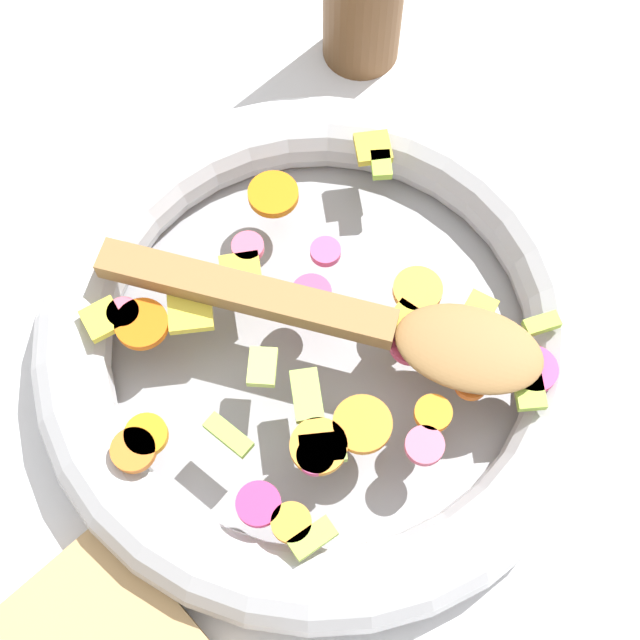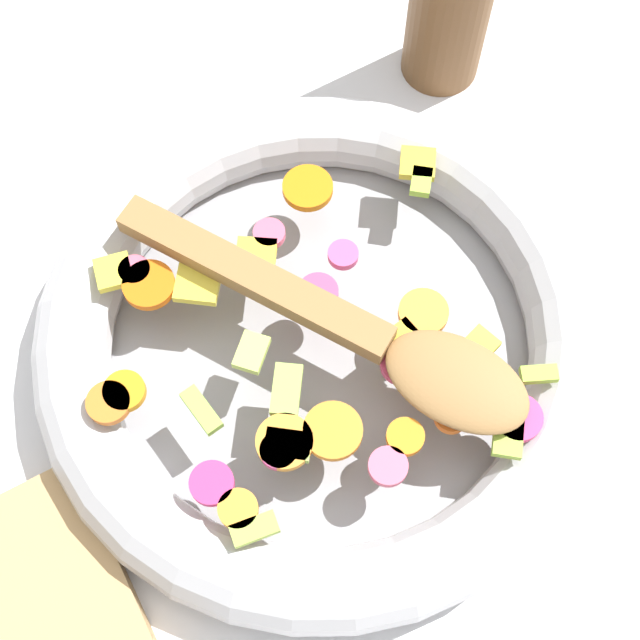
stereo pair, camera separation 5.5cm
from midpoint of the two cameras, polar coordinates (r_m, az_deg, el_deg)
name	(u,v)px [view 1 (the left image)]	position (r m, az deg, el deg)	size (l,w,h in m)	color
ground_plane	(320,350)	(0.60, -2.63, -2.25)	(4.00, 4.00, 0.00)	silver
skillet	(320,337)	(0.58, -2.72, -1.43)	(0.37, 0.37, 0.05)	gray
chopped_vegetables	(313,355)	(0.54, -3.34, -2.59)	(0.28, 0.24, 0.01)	orange
wooden_spoon	(367,323)	(0.54, 0.09, -0.52)	(0.18, 0.26, 0.01)	olive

